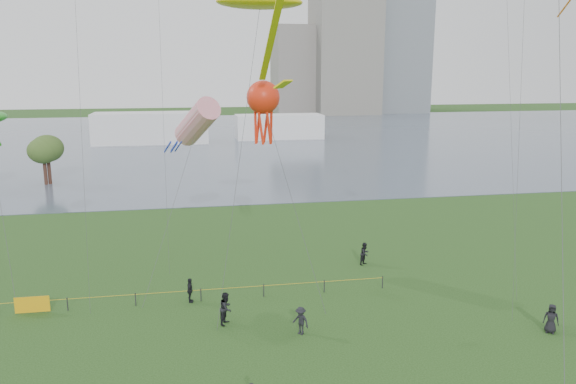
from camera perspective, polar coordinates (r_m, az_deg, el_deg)
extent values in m
cube|color=#4E5B6C|center=(119.38, -7.75, 5.39)|extent=(400.00, 120.00, 0.08)
cube|color=slate|center=(187.58, 5.74, 13.76)|extent=(20.00, 20.00, 38.00)
cube|color=slate|center=(190.07, 1.04, 12.29)|extent=(16.00, 18.00, 28.00)
cube|color=white|center=(114.18, -13.73, 6.34)|extent=(22.00, 8.00, 6.00)
cube|color=white|center=(118.57, -0.92, 6.66)|extent=(18.00, 7.00, 5.00)
cylinder|color=#3A221A|center=(77.32, -23.07, 1.77)|extent=(0.44, 0.44, 2.82)
ellipsoid|color=#415D24|center=(76.85, -23.27, 4.09)|extent=(4.01, 4.01, 3.39)
cylinder|color=#3A221A|center=(77.00, -23.41, 1.65)|extent=(0.44, 0.44, 2.70)
ellipsoid|color=#415D24|center=(76.55, -23.61, 3.88)|extent=(3.84, 3.84, 3.24)
cylinder|color=black|center=(37.11, -21.50, -10.55)|extent=(0.07, 0.07, 0.85)
cylinder|color=black|center=(36.51, -15.23, -10.48)|extent=(0.07, 0.07, 0.85)
cylinder|color=black|center=(36.34, -8.84, -10.28)|extent=(0.07, 0.07, 0.85)
cylinder|color=black|center=(36.62, -2.48, -9.96)|extent=(0.07, 0.07, 0.85)
cylinder|color=black|center=(37.32, 3.70, -9.53)|extent=(0.07, 0.07, 0.85)
cylinder|color=black|center=(38.43, 9.58, -9.03)|extent=(0.07, 0.07, 0.85)
cylinder|color=gold|center=(36.22, -8.86, -9.81)|extent=(24.00, 0.03, 0.03)
cube|color=#E9A10C|center=(37.52, -24.55, -10.36)|extent=(2.00, 0.04, 1.00)
imported|color=black|center=(32.97, -6.30, -11.65)|extent=(1.07, 1.15, 1.90)
imported|color=black|center=(31.67, 1.29, -12.94)|extent=(1.13, 1.16, 1.59)
imported|color=black|center=(36.17, -9.93, -9.81)|extent=(0.49, 0.96, 1.58)
imported|color=black|center=(35.01, 25.17, -11.56)|extent=(0.97, 0.90, 1.66)
imported|color=black|center=(42.54, 7.81, -6.22)|extent=(1.05, 1.02, 1.70)
cylinder|color=#3F3F42|center=(32.26, -5.03, 2.95)|extent=(3.28, 4.80, 18.16)
ellipsoid|color=yellow|center=(34.58, -2.89, 18.71)|extent=(5.11, 3.20, 0.80)
cube|color=yellow|center=(30.25, -1.77, 15.06)|extent=(0.36, 6.98, 4.09)
cube|color=yellow|center=(26.47, -0.50, 10.90)|extent=(0.95, 0.95, 0.42)
cylinder|color=#3F3F42|center=(38.31, -11.71, -1.53)|extent=(3.90, 8.05, 10.61)
cylinder|color=red|center=(41.39, -9.22, 7.04)|extent=(3.67, 5.12, 3.82)
cylinder|color=#1B2EBD|center=(40.38, -11.10, 4.55)|extent=(0.60, 1.13, 0.88)
cylinder|color=#1B2EBD|center=(40.76, -11.48, 4.60)|extent=(0.60, 1.13, 0.88)
cylinder|color=#1B2EBD|center=(40.63, -12.12, 4.55)|extent=(0.60, 1.13, 0.88)
cylinder|color=#1B2EBD|center=(40.16, -12.14, 4.46)|extent=(0.60, 1.13, 0.88)
cylinder|color=#1B2EBD|center=(40.00, -11.50, 4.46)|extent=(0.60, 1.13, 0.88)
cylinder|color=#3F3F42|center=(39.11, -27.07, -1.82)|extent=(2.13, 5.13, 11.33)
cylinder|color=#3F3F42|center=(34.24, 0.60, -1.18)|extent=(3.06, 4.75, 12.63)
sphere|color=red|center=(35.41, -2.54, 9.59)|extent=(2.08, 2.08, 2.08)
cylinder|color=red|center=(35.60, -1.72, 7.03)|extent=(0.18, 0.54, 2.60)
cylinder|color=red|center=(35.99, -2.22, 7.08)|extent=(0.49, 0.36, 2.61)
cylinder|color=red|center=(35.92, -3.01, 7.06)|extent=(0.49, 0.36, 2.61)
cylinder|color=red|center=(35.46, -3.33, 6.99)|extent=(0.18, 0.54, 2.60)
cylinder|color=red|center=(35.06, -2.83, 6.94)|extent=(0.49, 0.36, 2.61)
cylinder|color=red|center=(35.13, -2.02, 6.95)|extent=(0.49, 0.36, 2.61)
cylinder|color=#3F3F42|center=(24.14, 26.10, -1.28)|extent=(5.75, 11.35, 18.35)
cylinder|color=orange|center=(29.26, 26.73, 17.00)|extent=(0.08, 1.58, 1.35)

